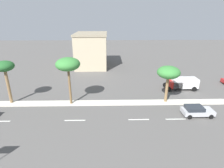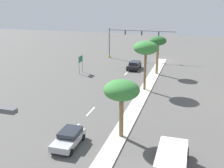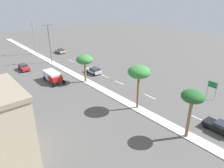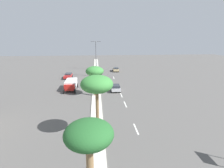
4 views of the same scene
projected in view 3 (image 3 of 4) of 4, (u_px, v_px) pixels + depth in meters
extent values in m
plane|color=#565451|center=(85.00, 81.00, 46.22)|extent=(160.00, 160.00, 0.00)
cube|color=beige|center=(62.00, 68.00, 53.78)|extent=(1.80, 97.13, 0.12)
cube|color=silver|center=(199.00, 119.00, 32.11)|extent=(0.20, 2.80, 0.01)
cube|color=silver|center=(150.00, 96.00, 39.12)|extent=(0.20, 2.80, 0.01)
cube|color=silver|center=(119.00, 83.00, 45.17)|extent=(0.20, 2.80, 0.01)
cube|color=silver|center=(105.00, 76.00, 48.72)|extent=(0.20, 2.80, 0.01)
cube|color=silver|center=(71.00, 61.00, 59.83)|extent=(0.20, 2.80, 0.01)
cylinder|color=gray|center=(216.00, 91.00, 37.34)|extent=(0.10, 0.10, 3.26)
cylinder|color=gray|center=(207.00, 89.00, 38.43)|extent=(0.10, 0.10, 3.26)
cube|color=#19723F|center=(213.00, 85.00, 37.46)|extent=(0.08, 1.73, 1.11)
cylinder|color=olive|center=(189.00, 119.00, 27.03)|extent=(0.45, 0.45, 5.49)
ellipsoid|color=#235B28|center=(193.00, 96.00, 25.72)|extent=(2.92, 2.92, 1.61)
cylinder|color=brown|center=(138.00, 92.00, 34.04)|extent=(0.36, 0.36, 5.75)
ellipsoid|color=#387F38|center=(139.00, 72.00, 32.63)|extent=(3.61, 3.61, 1.99)
cylinder|color=olive|center=(85.00, 72.00, 44.80)|extent=(0.44, 0.44, 4.30)
ellipsoid|color=#387F38|center=(85.00, 60.00, 43.69)|extent=(3.53, 3.53, 1.94)
cylinder|color=#515459|center=(50.00, 44.00, 56.16)|extent=(0.20, 0.20, 10.25)
cube|color=#515459|center=(44.00, 25.00, 53.63)|extent=(1.10, 0.24, 0.16)
cube|color=#515459|center=(51.00, 25.00, 54.69)|extent=(1.10, 0.24, 0.16)
cylinder|color=gray|center=(34.00, 38.00, 64.11)|extent=(0.20, 0.20, 9.96)
cube|color=gray|center=(29.00, 22.00, 61.64)|extent=(1.10, 0.24, 0.16)
cube|color=gray|center=(35.00, 22.00, 62.70)|extent=(1.10, 0.24, 0.16)
cube|color=tan|center=(60.00, 51.00, 67.46)|extent=(2.03, 4.09, 0.68)
cube|color=#262B33|center=(61.00, 50.00, 66.89)|extent=(1.77, 2.28, 0.36)
cylinder|color=black|center=(56.00, 51.00, 68.12)|extent=(0.25, 0.65, 0.64)
cylinder|color=black|center=(61.00, 51.00, 69.11)|extent=(0.25, 0.65, 0.64)
cylinder|color=black|center=(60.00, 53.00, 66.08)|extent=(0.25, 0.65, 0.64)
cylinder|color=black|center=(65.00, 52.00, 67.07)|extent=(0.25, 0.65, 0.64)
cube|color=black|center=(220.00, 127.00, 29.09)|extent=(2.10, 4.57, 0.62)
cylinder|color=black|center=(206.00, 126.00, 29.82)|extent=(0.24, 0.65, 0.64)
cylinder|color=black|center=(212.00, 122.00, 30.88)|extent=(0.24, 0.65, 0.64)
cube|color=#B2B2B7|center=(94.00, 71.00, 50.26)|extent=(2.00, 4.23, 0.62)
cube|color=#262B33|center=(95.00, 69.00, 49.67)|extent=(1.78, 2.34, 0.48)
cylinder|color=black|center=(87.00, 71.00, 50.86)|extent=(0.23, 0.64, 0.64)
cylinder|color=black|center=(93.00, 70.00, 51.96)|extent=(0.23, 0.64, 0.64)
cylinder|color=black|center=(94.00, 74.00, 48.81)|extent=(0.23, 0.64, 0.64)
cylinder|color=black|center=(100.00, 73.00, 49.91)|extent=(0.23, 0.64, 0.64)
cube|color=red|center=(24.00, 68.00, 52.30)|extent=(2.03, 4.33, 0.67)
cube|color=#262B33|center=(23.00, 65.00, 52.48)|extent=(1.76, 2.41, 0.37)
cylinder|color=black|center=(30.00, 70.00, 51.84)|extent=(0.25, 0.65, 0.64)
cylinder|color=black|center=(22.00, 71.00, 50.86)|extent=(0.25, 0.65, 0.64)
cylinder|color=black|center=(26.00, 67.00, 54.01)|extent=(0.25, 0.65, 0.64)
cylinder|color=black|center=(19.00, 68.00, 53.03)|extent=(0.25, 0.65, 0.64)
cube|color=#B21E19|center=(56.00, 79.00, 44.43)|extent=(2.29, 2.24, 1.30)
cube|color=silver|center=(52.00, 75.00, 45.58)|extent=(2.29, 4.77, 1.71)
cylinder|color=black|center=(64.00, 82.00, 44.35)|extent=(0.28, 0.90, 0.90)
cylinder|color=black|center=(54.00, 85.00, 43.01)|extent=(0.28, 0.90, 0.90)
cylinder|color=black|center=(54.00, 76.00, 47.67)|extent=(0.28, 0.90, 0.90)
cylinder|color=black|center=(45.00, 78.00, 46.33)|extent=(0.28, 0.90, 0.90)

